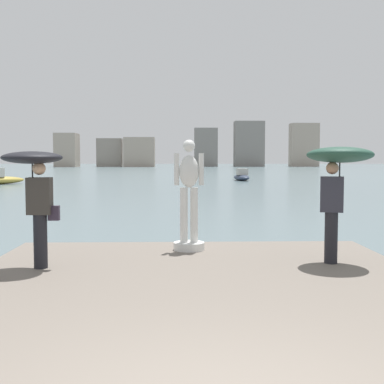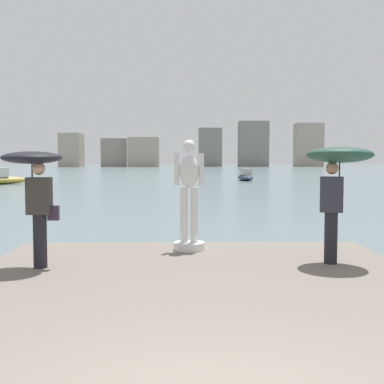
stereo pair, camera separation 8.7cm
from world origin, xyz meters
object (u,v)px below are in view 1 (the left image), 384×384
Objects in this scene: statue_white_figure at (189,202)px; onlooker_right at (338,169)px; onlooker_left at (35,178)px; boat_mid at (242,177)px.

onlooker_right is (2.49, -1.33, 0.68)m from statue_white_figure.
statue_white_figure reaches higher than onlooker_left.
boat_mid is at bearing 81.24° from statue_white_figure.
onlooker_right reaches higher than boat_mid.
statue_white_figure is 3.01m from onlooker_left.
boat_mid is at bearing 78.27° from onlooker_left.
boat_mid is (6.36, 41.28, -0.93)m from statue_white_figure.
statue_white_figure reaches higher than boat_mid.
onlooker_right is at bearing 2.48° from onlooker_left.
statue_white_figure reaches higher than onlooker_right.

